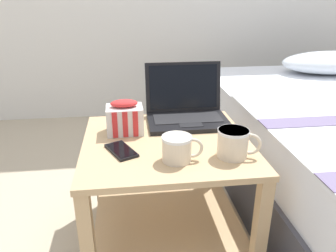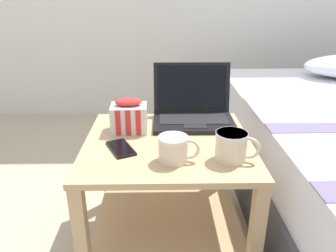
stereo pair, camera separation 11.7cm
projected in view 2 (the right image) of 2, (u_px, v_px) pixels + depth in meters
ground_plane at (168, 240)px, 1.42m from camera, size 8.00×8.00×0.00m
bedside_table at (168, 179)px, 1.31m from camera, size 0.63×0.60×0.48m
laptop at (193, 110)px, 1.42m from camera, size 0.34×0.27×0.24m
mug_front_left at (174, 148)px, 1.08m from camera, size 0.14×0.10×0.09m
mug_front_right at (232, 145)px, 1.08m from camera, size 0.15×0.11×0.10m
snack_bag at (129, 116)px, 1.31m from camera, size 0.14×0.11×0.14m
cell_phone at (121, 148)px, 1.17m from camera, size 0.12×0.16×0.01m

